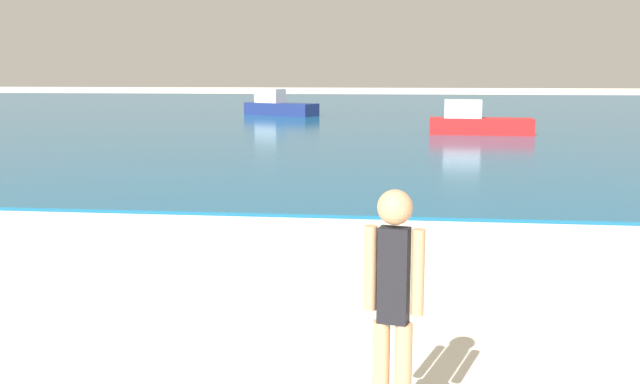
% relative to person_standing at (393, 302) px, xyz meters
% --- Properties ---
extents(water, '(160.00, 60.00, 0.06)m').
position_rel_person_standing_xyz_m(water, '(-1.04, 36.83, -0.89)').
color(water, '#14567F').
rests_on(water, ground).
extents(person_standing, '(0.36, 0.21, 1.61)m').
position_rel_person_standing_xyz_m(person_standing, '(0.00, 0.00, 0.00)').
color(person_standing, tan).
rests_on(person_standing, ground).
extents(boat_near, '(3.68, 1.31, 1.23)m').
position_rel_person_standing_xyz_m(boat_near, '(2.60, 22.01, -0.43)').
color(boat_near, red).
rests_on(boat_near, water).
extents(boat_far, '(4.06, 2.90, 1.33)m').
position_rel_person_standing_xyz_m(boat_far, '(-6.44, 32.34, -0.40)').
color(boat_far, navy).
rests_on(boat_far, water).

